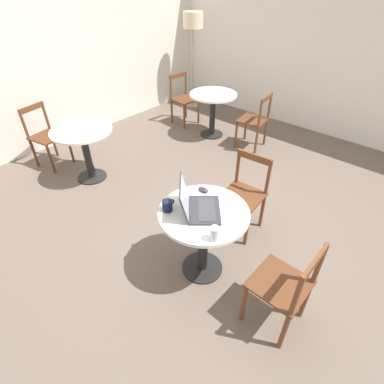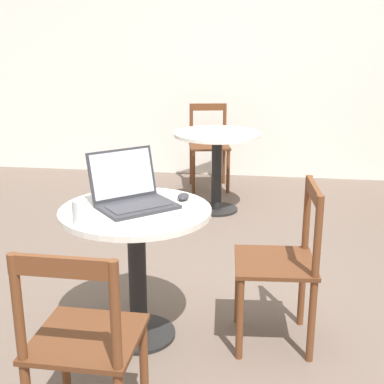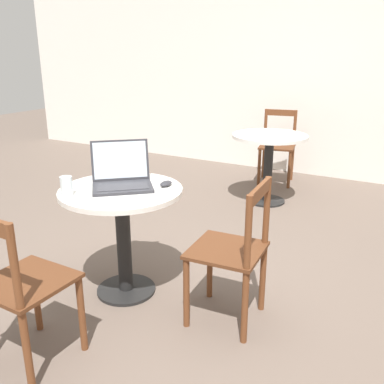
% 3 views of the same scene
% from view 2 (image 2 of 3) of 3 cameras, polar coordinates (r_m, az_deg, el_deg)
% --- Properties ---
extents(ground_plane, '(16.00, 16.00, 0.00)m').
position_cam_2_polar(ground_plane, '(3.00, 2.46, -14.01)').
color(ground_plane, '#66564C').
extents(wall_back, '(9.40, 0.06, 2.70)m').
position_cam_2_polar(wall_back, '(5.81, 5.95, 14.83)').
color(wall_back, white).
rests_on(wall_back, ground_plane).
extents(cafe_table_near, '(0.75, 0.75, 0.70)m').
position_cam_2_polar(cafe_table_near, '(2.69, -5.96, -5.14)').
color(cafe_table_near, black).
rests_on(cafe_table_near, ground_plane).
extents(cafe_table_far, '(0.75, 0.75, 0.70)m').
position_cam_2_polar(cafe_table_far, '(4.65, 2.68, 4.34)').
color(cafe_table_far, black).
rests_on(cafe_table_far, ground_plane).
extents(chair_near_right, '(0.42, 0.42, 0.84)m').
position_cam_2_polar(chair_near_right, '(2.71, 9.65, -7.58)').
color(chair_near_right, brown).
rests_on(chair_near_right, ground_plane).
extents(chair_near_front, '(0.40, 0.40, 0.84)m').
position_cam_2_polar(chair_near_front, '(2.08, -11.52, -15.79)').
color(chair_near_front, brown).
rests_on(chair_near_front, ground_plane).
extents(chair_far_back, '(0.46, 0.46, 0.84)m').
position_cam_2_polar(chair_far_back, '(5.40, 1.82, 4.92)').
color(chair_far_back, brown).
rests_on(chair_far_back, ground_plane).
extents(laptop, '(0.48, 0.48, 0.26)m').
position_cam_2_polar(laptop, '(2.66, -6.37, -0.36)').
color(laptop, '#2D2D33').
rests_on(laptop, cafe_table_near).
extents(mouse, '(0.06, 0.10, 0.03)m').
position_cam_2_polar(mouse, '(2.75, -0.94, -0.48)').
color(mouse, '#2D2D33').
rests_on(mouse, cafe_table_near).
extents(mug, '(0.12, 0.08, 0.09)m').
position_cam_2_polar(mug, '(2.88, -8.42, 0.75)').
color(mug, '#141938').
rests_on(mug, cafe_table_near).
extents(drinking_glass, '(0.07, 0.07, 0.11)m').
position_cam_2_polar(drinking_glass, '(2.44, -11.86, -2.13)').
color(drinking_glass, silver).
rests_on(drinking_glass, cafe_table_near).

